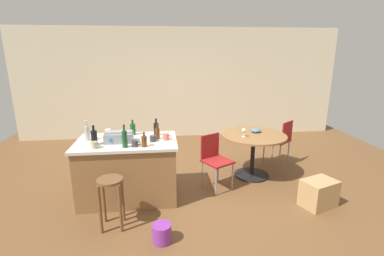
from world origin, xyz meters
name	(u,v)px	position (x,y,z in m)	size (l,w,h in m)	color
ground_plane	(196,190)	(0.00, 0.00, 0.00)	(8.80, 8.80, 0.00)	brown
back_wall	(181,83)	(0.00, 3.04, 1.35)	(8.00, 0.10, 2.70)	beige
kitchen_island	(128,169)	(-1.03, -0.11, 0.45)	(1.43, 0.87, 0.89)	olive
wooden_stool	(111,193)	(-1.16, -0.84, 0.47)	(0.31, 0.31, 0.65)	brown
dining_table	(253,144)	(1.04, 0.42, 0.58)	(1.10, 1.10, 0.76)	black
folding_chair_near	(215,157)	(0.30, 0.08, 0.51)	(0.55, 0.55, 0.86)	maroon
folding_chair_far	(281,139)	(1.74, 0.88, 0.52)	(0.56, 0.56, 0.87)	maroon
toolbox	(119,137)	(-1.12, -0.16, 0.97)	(0.39, 0.23, 0.16)	gray
bottle_0	(94,137)	(-1.44, -0.24, 1.00)	(0.08, 0.08, 0.28)	black
bottle_1	(144,141)	(-0.76, -0.40, 0.97)	(0.07, 0.07, 0.20)	#603314
bottle_2	(133,129)	(-0.96, 0.19, 0.98)	(0.08, 0.08, 0.23)	#194C23
bottle_3	(157,133)	(-0.58, -0.08, 0.98)	(0.06, 0.06, 0.22)	#603314
bottle_4	(156,129)	(-0.60, 0.11, 0.99)	(0.08, 0.08, 0.26)	black
bottle_5	(125,139)	(-1.01, -0.40, 1.01)	(0.07, 0.07, 0.31)	#194C23
bottle_6	(87,133)	(-1.58, -0.01, 1.00)	(0.07, 0.07, 0.29)	#B7B2AD
cup_0	(153,139)	(-0.65, -0.19, 0.93)	(0.12, 0.09, 0.08)	#383838
cup_1	(95,145)	(-1.40, -0.39, 0.94)	(0.12, 0.08, 0.09)	tan
cup_2	(166,137)	(-0.46, -0.14, 0.94)	(0.12, 0.08, 0.10)	#DB6651
cup_3	(135,143)	(-0.88, -0.38, 0.93)	(0.12, 0.08, 0.08)	#383838
cup_4	(108,133)	(-1.33, 0.17, 0.94)	(0.12, 0.08, 0.10)	white
wine_glass	(244,131)	(0.83, 0.31, 0.86)	(0.07, 0.07, 0.14)	silver
serving_bowl	(256,130)	(1.12, 0.56, 0.79)	(0.18, 0.18, 0.07)	#4C7099
cardboard_box	(319,193)	(1.66, -0.67, 0.19)	(0.46, 0.33, 0.39)	tan
plastic_bucket	(162,233)	(-0.56, -1.21, 0.11)	(0.22, 0.22, 0.22)	purple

